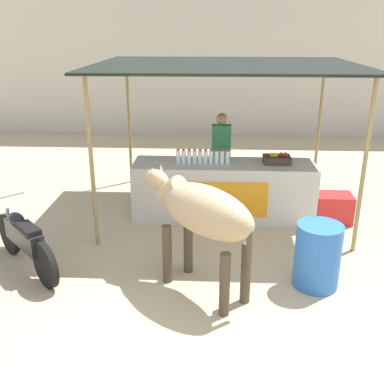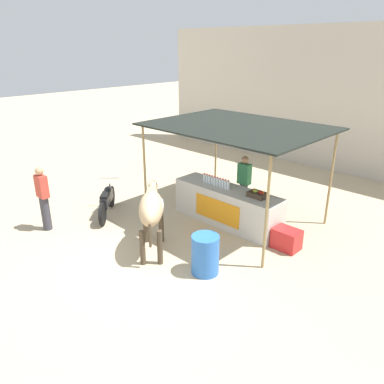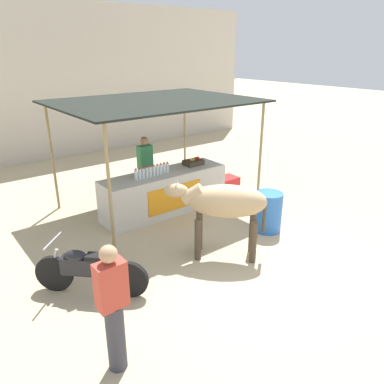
{
  "view_description": "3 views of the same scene",
  "coord_description": "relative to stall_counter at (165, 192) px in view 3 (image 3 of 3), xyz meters",
  "views": [
    {
      "loc": [
        -0.16,
        -4.92,
        3.11
      ],
      "look_at": [
        -0.46,
        0.87,
        0.94
      ],
      "focal_mm": 42.0,
      "sensor_mm": 36.0,
      "label": 1
    },
    {
      "loc": [
        5.49,
        -4.82,
        4.37
      ],
      "look_at": [
        -0.19,
        1.09,
        1.12
      ],
      "focal_mm": 35.0,
      "sensor_mm": 36.0,
      "label": 2
    },
    {
      "loc": [
        -4.46,
        -4.49,
        3.59
      ],
      "look_at": [
        -0.02,
        1.17,
        0.8
      ],
      "focal_mm": 35.0,
      "sensor_mm": 36.0,
      "label": 3
    }
  ],
  "objects": [
    {
      "name": "stall_awning",
      "position": [
        0.0,
        0.3,
        1.95
      ],
      "size": [
        4.2,
        3.2,
        2.53
      ],
      "color": "black",
      "rests_on": "ground"
    },
    {
      "name": "cooler_box",
      "position": [
        1.83,
        -0.1,
        -0.24
      ],
      "size": [
        0.6,
        0.44,
        0.48
      ],
      "primitive_type": "cube",
      "color": "red",
      "rests_on": "ground"
    },
    {
      "name": "water_bottle_row",
      "position": [
        -0.35,
        -0.05,
        0.59
      ],
      "size": [
        0.88,
        0.07,
        0.25
      ],
      "color": "silver",
      "rests_on": "stall_counter"
    },
    {
      "name": "passerby_on_street",
      "position": [
        -3.03,
        -3.43,
        0.37
      ],
      "size": [
        0.34,
        0.22,
        1.65
      ],
      "color": "#383842",
      "rests_on": "ground"
    },
    {
      "name": "water_barrel",
      "position": [
        1.14,
        -2.11,
        -0.06
      ],
      "size": [
        0.57,
        0.57,
        0.83
      ],
      "primitive_type": "cylinder",
      "color": "blue",
      "rests_on": "ground"
    },
    {
      "name": "building_wall_far",
      "position": [
        0.0,
        6.31,
        2.04
      ],
      "size": [
        16.0,
        0.5,
        5.04
      ],
      "primitive_type": "cube",
      "color": "beige",
      "rests_on": "ground"
    },
    {
      "name": "vendor_behind_counter",
      "position": [
        -0.04,
        0.75,
        0.37
      ],
      "size": [
        0.34,
        0.22,
        1.65
      ],
      "color": "#383842",
      "rests_on": "ground"
    },
    {
      "name": "motorcycle_parked",
      "position": [
        -2.67,
        -1.87,
        -0.05
      ],
      "size": [
        1.32,
        1.34,
        0.9
      ],
      "color": "black",
      "rests_on": "ground"
    },
    {
      "name": "fruit_crate",
      "position": [
        0.87,
        0.05,
        0.55
      ],
      "size": [
        0.44,
        0.32,
        0.18
      ],
      "color": "#3F3326",
      "rests_on": "stall_counter"
    },
    {
      "name": "ground_plane",
      "position": [
        0.0,
        -2.2,
        -0.48
      ],
      "size": [
        60.0,
        60.0,
        0.0
      ],
      "primitive_type": "plane",
      "color": "tan"
    },
    {
      "name": "stall_counter",
      "position": [
        0.0,
        0.0,
        0.0
      ],
      "size": [
        3.0,
        0.82,
        0.96
      ],
      "color": "beige",
      "rests_on": "ground"
    },
    {
      "name": "cow",
      "position": [
        -0.3,
        -2.27,
        0.55
      ],
      "size": [
        1.57,
        1.51,
        1.44
      ],
      "color": "tan",
      "rests_on": "ground"
    }
  ]
}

